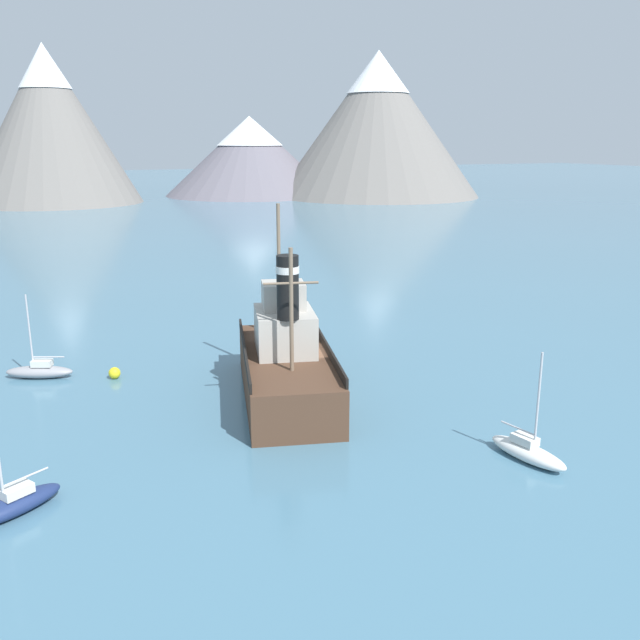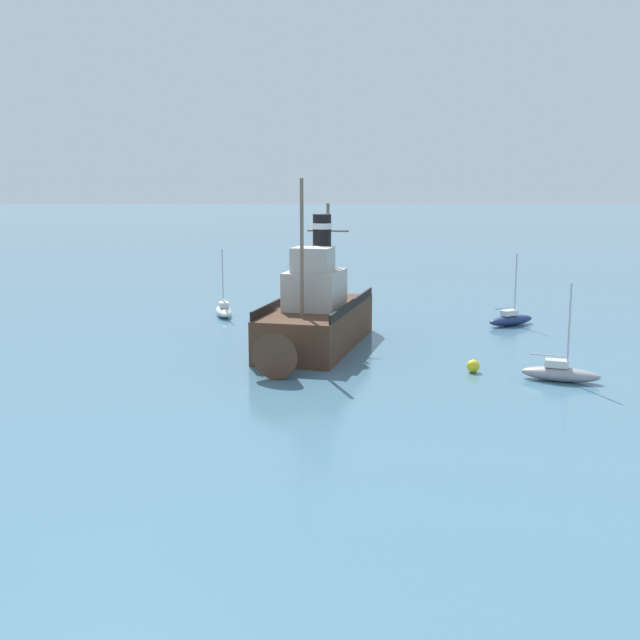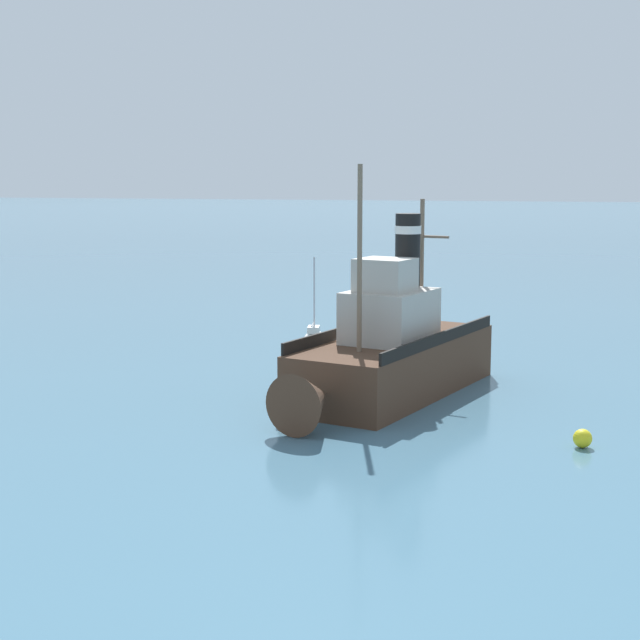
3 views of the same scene
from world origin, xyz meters
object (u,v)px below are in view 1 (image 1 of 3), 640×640
(sailboat_white, at_px, (528,451))
(mooring_buoy, at_px, (115,373))
(sailboat_navy, at_px, (13,504))
(sailboat_grey, at_px, (40,371))
(old_tugboat, at_px, (285,360))

(sailboat_white, distance_m, mooring_buoy, 23.01)
(sailboat_navy, xyz_separation_m, sailboat_grey, (1.54, 15.46, 0.00))
(sailboat_grey, height_order, mooring_buoy, sailboat_grey)
(old_tugboat, xyz_separation_m, sailboat_navy, (-13.54, -7.45, -1.40))
(old_tugboat, relative_size, sailboat_grey, 3.02)
(sailboat_navy, height_order, mooring_buoy, sailboat_navy)
(old_tugboat, xyz_separation_m, sailboat_grey, (-12.00, 8.02, -1.40))
(old_tugboat, distance_m, mooring_buoy, 10.26)
(sailboat_white, bearing_deg, mooring_buoy, 129.28)
(old_tugboat, height_order, sailboat_navy, old_tugboat)
(sailboat_navy, height_order, sailboat_grey, same)
(sailboat_white, relative_size, mooring_buoy, 7.33)
(old_tugboat, height_order, sailboat_white, old_tugboat)
(sailboat_navy, bearing_deg, mooring_buoy, 68.13)
(sailboat_navy, height_order, sailboat_white, same)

